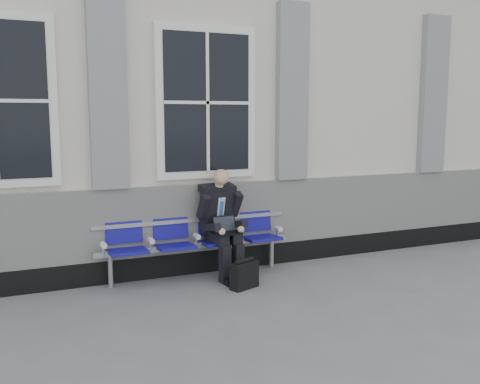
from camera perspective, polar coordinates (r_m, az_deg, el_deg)
name	(u,v)px	position (r m, az deg, el deg)	size (l,w,h in m)	color
ground	(223,311)	(5.89, -1.82, -12.59)	(70.00, 70.00, 0.00)	slate
station_building	(142,107)	(8.83, -10.39, 8.92)	(14.40, 4.40, 4.49)	beige
bench	(195,235)	(6.97, -4.81, -4.59)	(2.60, 0.47, 0.91)	#9EA0A3
businessman	(221,219)	(6.91, -2.02, -2.89)	(0.59, 0.79, 1.41)	black
briefcase	(244,275)	(6.56, 0.46, -8.81)	(0.39, 0.27, 0.37)	black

